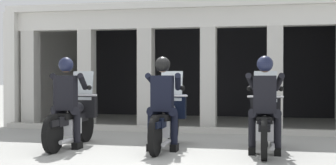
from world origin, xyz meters
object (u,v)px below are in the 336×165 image
object	(u,v)px
police_officer_left	(66,95)
police_officer_right	(265,96)
motorcycle_left	(73,118)
motorcycle_center	(166,120)
motorcycle_right	(265,122)
police_officer_center	(163,95)

from	to	relation	value
police_officer_left	police_officer_right	size ratio (longest dim) A/B	1.00
motorcycle_left	motorcycle_center	distance (m)	1.69
motorcycle_center	police_officer_right	distance (m)	1.77
motorcycle_left	motorcycle_center	bearing A→B (deg)	-4.41
police_officer_right	motorcycle_right	bearing A→B (deg)	82.10
police_officer_left	police_officer_center	bearing A→B (deg)	-4.41
police_officer_left	police_officer_center	size ratio (longest dim) A/B	1.00
police_officer_right	police_officer_left	bearing A→B (deg)	173.81
police_officer_center	police_officer_right	bearing A→B (deg)	-14.22
motorcycle_left	motorcycle_right	xyz separation A→B (m)	(3.37, 0.09, 0.00)
motorcycle_right	police_officer_right	size ratio (longest dim) A/B	1.29
police_officer_right	police_officer_center	bearing A→B (deg)	171.23
motorcycle_left	police_officer_left	bearing A→B (deg)	-98.69
motorcycle_center	police_officer_center	world-z (taller)	police_officer_center
motorcycle_left	motorcycle_center	xyz separation A→B (m)	(1.69, 0.12, 0.00)
police_officer_left	police_officer_center	xyz separation A→B (m)	(1.69, 0.12, 0.00)
police_officer_left	motorcycle_center	distance (m)	1.79
police_officer_center	police_officer_left	bearing A→B (deg)	170.94
motorcycle_right	police_officer_right	world-z (taller)	police_officer_right
motorcycle_right	police_officer_center	bearing A→B (deg)	-179.20
motorcycle_right	motorcycle_center	bearing A→B (deg)	171.23
motorcycle_center	police_officer_right	xyz separation A→B (m)	(1.68, -0.32, 0.44)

